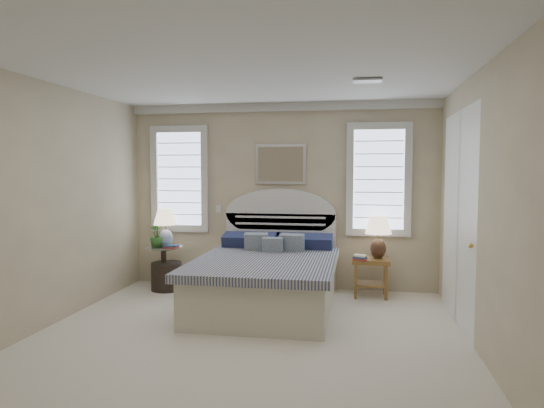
{
  "coord_description": "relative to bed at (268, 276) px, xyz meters",
  "views": [
    {
      "loc": [
        1.11,
        -4.52,
        1.73
      ],
      "look_at": [
        0.13,
        1.0,
        1.34
      ],
      "focal_mm": 32.0,
      "sensor_mm": 36.0,
      "label": 1
    }
  ],
  "objects": [
    {
      "name": "wall_right",
      "position": [
        2.25,
        -1.46,
        0.96
      ],
      "size": [
        0.02,
        5.0,
        2.7
      ],
      "primitive_type": "cube",
      "color": "tan",
      "rests_on": "floor"
    },
    {
      "name": "wall_left",
      "position": [
        -2.25,
        -1.46,
        0.96
      ],
      "size": [
        0.02,
        5.0,
        2.7
      ],
      "primitive_type": "cube",
      "color": "tan",
      "rests_on": "floor"
    },
    {
      "name": "wall_back",
      "position": [
        0.0,
        1.04,
        0.96
      ],
      "size": [
        4.5,
        0.02,
        2.7
      ],
      "primitive_type": "cube",
      "color": "tan",
      "rests_on": "floor"
    },
    {
      "name": "floor",
      "position": [
        0.0,
        -1.46,
        -0.39
      ],
      "size": [
        4.5,
        5.0,
        0.01
      ],
      "primitive_type": "cube",
      "color": "beige",
      "rests_on": "ground"
    },
    {
      "name": "lamp_right",
      "position": [
        1.4,
        0.74,
        0.5
      ],
      "size": [
        0.47,
        0.47,
        0.59
      ],
      "rotation": [
        0.0,
        0.0,
        0.4
      ],
      "color": "black",
      "rests_on": "nightstand_right"
    },
    {
      "name": "window_right",
      "position": [
        1.4,
        1.02,
        1.21
      ],
      "size": [
        0.9,
        0.06,
        1.6
      ],
      "primitive_type": "cube",
      "color": "#C9DEFF",
      "rests_on": "wall_back"
    },
    {
      "name": "side_table_left",
      "position": [
        -1.65,
        0.59,
        0.0
      ],
      "size": [
        0.56,
        0.56,
        0.63
      ],
      "color": "black",
      "rests_on": "floor"
    },
    {
      "name": "bed",
      "position": [
        0.0,
        0.0,
        0.0
      ],
      "size": [
        1.72,
        2.28,
        1.47
      ],
      "color": "beige",
      "rests_on": "floor"
    },
    {
      "name": "nightstand_right",
      "position": [
        1.3,
        0.69,
        0.0
      ],
      "size": [
        0.5,
        0.4,
        0.53
      ],
      "color": "olive",
      "rests_on": "floor"
    },
    {
      "name": "lamp_left",
      "position": [
        -1.61,
        0.59,
        0.58
      ],
      "size": [
        0.4,
        0.4,
        0.55
      ],
      "rotation": [
        0.0,
        0.0,
        -0.22
      ],
      "color": "silver",
      "rests_on": "side_table_left"
    },
    {
      "name": "hvac_vent",
      "position": [
        1.2,
        -0.66,
        2.29
      ],
      "size": [
        0.3,
        0.2,
        0.02
      ],
      "primitive_type": "cube",
      "color": "#B2B2B2",
      "rests_on": "ceiling"
    },
    {
      "name": "ceiling",
      "position": [
        0.0,
        -1.46,
        2.31
      ],
      "size": [
        4.5,
        5.0,
        0.01
      ],
      "primitive_type": "cube",
      "color": "silver",
      "rests_on": "wall_back"
    },
    {
      "name": "potted_plant",
      "position": [
        -1.71,
        0.5,
        0.42
      ],
      "size": [
        0.23,
        0.23,
        0.36
      ],
      "primitive_type": "imported",
      "rotation": [
        0.0,
        0.0,
        -0.15
      ],
      "color": "#357830",
      "rests_on": "side_table_left"
    },
    {
      "name": "painting",
      "position": [
        0.0,
        1.0,
        1.43
      ],
      "size": [
        0.74,
        0.04,
        0.58
      ],
      "primitive_type": "cube",
      "color": "silver",
      "rests_on": "wall_back"
    },
    {
      "name": "window_left",
      "position": [
        -1.55,
        1.02,
        1.21
      ],
      "size": [
        0.9,
        0.06,
        1.6
      ],
      "primitive_type": "cube",
      "color": "#C9DEFF",
      "rests_on": "wall_back"
    },
    {
      "name": "switch_plate",
      "position": [
        -0.95,
        1.03,
        0.76
      ],
      "size": [
        0.08,
        0.01,
        0.12
      ],
      "primitive_type": "cube",
      "color": "silver",
      "rests_on": "wall_back"
    },
    {
      "name": "floor_pot",
      "position": [
        -1.6,
        0.57,
        -0.19
      ],
      "size": [
        0.48,
        0.48,
        0.4
      ],
      "primitive_type": "cylinder",
      "rotation": [
        0.0,
        0.0,
        -0.11
      ],
      "color": "black",
      "rests_on": "floor"
    },
    {
      "name": "closet_door",
      "position": [
        2.23,
        -0.26,
        0.81
      ],
      "size": [
        0.02,
        1.8,
        2.4
      ],
      "primitive_type": "cube",
      "color": "white",
      "rests_on": "floor"
    },
    {
      "name": "books_right",
      "position": [
        1.15,
        0.54,
        0.18
      ],
      "size": [
        0.21,
        0.18,
        0.07
      ],
      "rotation": [
        0.0,
        0.0,
        -0.35
      ],
      "color": "#A32D28",
      "rests_on": "nightstand_right"
    },
    {
      "name": "books_left",
      "position": [
        -1.48,
        0.45,
        0.27
      ],
      "size": [
        0.19,
        0.14,
        0.05
      ],
      "rotation": [
        0.0,
        0.0,
        -0.06
      ],
      "color": "#A32D28",
      "rests_on": "side_table_left"
    },
    {
      "name": "crown_molding",
      "position": [
        0.0,
        1.0,
        2.25
      ],
      "size": [
        4.5,
        0.08,
        0.12
      ],
      "primitive_type": "cube",
      "color": "silver",
      "rests_on": "wall_back"
    }
  ]
}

